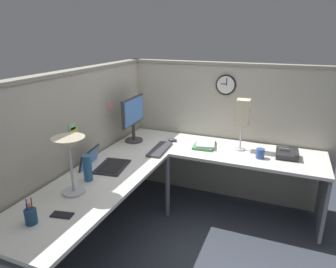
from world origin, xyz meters
name	(u,v)px	position (x,y,z in m)	size (l,w,h in m)	color
ground_plane	(176,227)	(0.00, 0.00, 0.00)	(6.80, 6.80, 0.00)	#383D47
cubicle_wall_back	(76,156)	(-0.36, 0.87, 0.79)	(2.57, 0.12, 1.58)	#A8A393
cubicle_wall_right	(224,132)	(0.87, -0.27, 0.79)	(0.12, 2.37, 1.58)	#A8A393
desk	(176,178)	(-0.15, -0.05, 0.63)	(2.35, 2.15, 0.73)	silver
monitor	(133,116)	(0.34, 0.64, 1.02)	(0.46, 0.20, 0.50)	#38383D
laptop	(102,164)	(-0.36, 0.59, 0.75)	(0.39, 0.43, 0.22)	#232326
keyboard	(160,149)	(0.20, 0.26, 0.74)	(0.43, 0.14, 0.02)	#38383D
computer_mouse	(173,140)	(0.50, 0.24, 0.75)	(0.06, 0.10, 0.03)	#38383D
desk_lamp_dome	(69,148)	(-0.85, 0.52, 1.09)	(0.24, 0.24, 0.44)	#B7BABF
pen_cup	(31,216)	(-1.27, 0.52, 0.78)	(0.08, 0.08, 0.18)	navy
cell_phone	(62,215)	(-1.13, 0.40, 0.73)	(0.07, 0.14, 0.01)	black
thermos_flask	(88,168)	(-0.64, 0.54, 0.84)	(0.07, 0.07, 0.22)	#26598C
office_phone	(288,154)	(0.48, -0.97, 0.77)	(0.20, 0.22, 0.11)	#232326
book_stack	(205,144)	(0.48, -0.14, 0.75)	(0.31, 0.25, 0.04)	#3F7F4C
desk_lamp_paper	(243,114)	(0.53, -0.50, 1.11)	(0.13, 0.13, 0.53)	#B7BABF
coffee_mug	(260,153)	(0.37, -0.72, 0.78)	(0.08, 0.08, 0.10)	#2D4C8C
wall_clock	(226,85)	(0.82, -0.26, 1.35)	(0.04, 0.22, 0.22)	black
pinned_note_leftmost	(74,131)	(-0.42, 0.82, 1.06)	(0.09, 0.00, 0.07)	#EAD84C
pinned_note_middle	(110,106)	(0.18, 0.82, 1.16)	(0.10, 0.00, 0.09)	pink
pinned_note_rightmost	(72,126)	(-0.44, 0.82, 1.11)	(0.09, 0.00, 0.07)	#8CCC99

